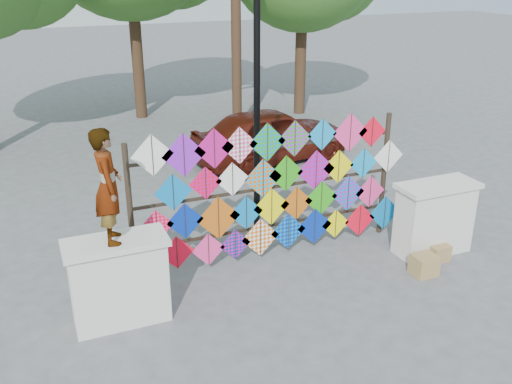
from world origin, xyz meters
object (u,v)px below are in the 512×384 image
vendor_woman (108,186)px  lamppost (257,87)px  kite_rack (275,190)px  sedan (271,135)px

vendor_woman → lamppost: bearing=-48.2°
kite_rack → vendor_woman: bearing=-161.8°
kite_rack → lamppost: size_ratio=1.11×
vendor_woman → sedan: (4.81, 5.55, -1.37)m
kite_rack → sedan: kite_rack is taller
kite_rack → lamppost: 1.95m
vendor_woman → kite_rack: bearing=-66.1°
kite_rack → sedan: size_ratio=1.21×
vendor_woman → sedan: vendor_woman is taller
sedan → lamppost: (-1.79, -3.35, 2.00)m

